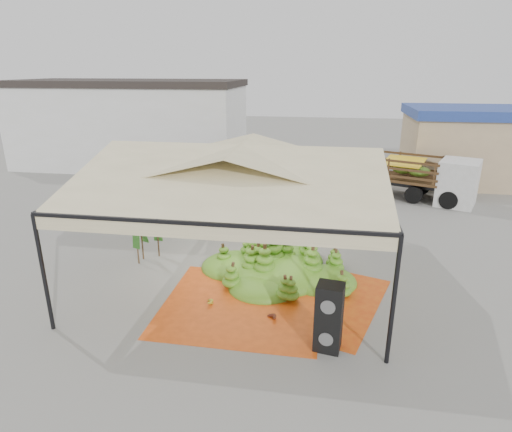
% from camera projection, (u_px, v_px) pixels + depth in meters
% --- Properties ---
extents(ground, '(90.00, 90.00, 0.00)m').
position_uv_depth(ground, '(242.00, 269.00, 13.72)').
color(ground, slate).
rests_on(ground, ground).
extents(canopy_tent, '(8.10, 8.10, 4.00)m').
position_uv_depth(canopy_tent, '(241.00, 168.00, 12.63)').
color(canopy_tent, black).
rests_on(canopy_tent, ground).
extents(building_white, '(14.30, 6.30, 5.40)m').
position_uv_depth(building_white, '(131.00, 124.00, 27.40)').
color(building_white, silver).
rests_on(building_white, ground).
extents(building_tan, '(6.30, 5.30, 4.10)m').
position_uv_depth(building_tan, '(464.00, 145.00, 23.63)').
color(building_tan, tan).
rests_on(building_tan, ground).
extents(tarp_left, '(4.25, 4.05, 0.01)m').
position_uv_depth(tarp_left, '(242.00, 304.00, 11.68)').
color(tarp_left, '#E65515').
rests_on(tarp_left, ground).
extents(tarp_right, '(4.82, 4.94, 0.01)m').
position_uv_depth(tarp_right, '(309.00, 296.00, 12.08)').
color(tarp_right, '#D96014').
rests_on(tarp_right, ground).
extents(banana_heap, '(5.57, 4.76, 1.10)m').
position_uv_depth(banana_heap, '(280.00, 259.00, 13.12)').
color(banana_heap, '#387B19').
rests_on(banana_heap, ground).
extents(hand_yellow_a, '(0.55, 0.49, 0.21)m').
position_uv_depth(hand_yellow_a, '(267.00, 288.00, 12.34)').
color(hand_yellow_a, '#B08223').
rests_on(hand_yellow_a, ground).
extents(hand_yellow_b, '(0.49, 0.44, 0.19)m').
position_uv_depth(hand_yellow_b, '(207.00, 301.00, 11.66)').
color(hand_yellow_b, gold).
rests_on(hand_yellow_b, ground).
extents(hand_red_a, '(0.48, 0.44, 0.18)m').
position_uv_depth(hand_red_a, '(335.00, 315.00, 11.01)').
color(hand_red_a, '#5B2D14').
rests_on(hand_red_a, ground).
extents(hand_red_b, '(0.53, 0.52, 0.19)m').
position_uv_depth(hand_red_b, '(270.00, 317.00, 10.93)').
color(hand_red_b, '#572114').
rests_on(hand_red_b, ground).
extents(hand_green, '(0.52, 0.50, 0.18)m').
position_uv_depth(hand_green, '(244.00, 293.00, 12.08)').
color(hand_green, '#4B7017').
rests_on(hand_green, ground).
extents(hanging_bunches, '(3.24, 0.24, 0.20)m').
position_uv_depth(hanging_bunches, '(259.00, 182.00, 13.75)').
color(hanging_bunches, '#4B7F1A').
rests_on(hanging_bunches, ground).
extents(speaker_stack, '(0.67, 0.61, 1.64)m').
position_uv_depth(speaker_stack, '(329.00, 317.00, 9.59)').
color(speaker_stack, black).
rests_on(speaker_stack, ground).
extents(banana_leaves, '(0.96, 1.36, 3.70)m').
position_uv_depth(banana_leaves, '(151.00, 258.00, 14.54)').
color(banana_leaves, '#2E721E').
rests_on(banana_leaves, ground).
extents(vendor, '(0.68, 0.54, 1.63)m').
position_uv_depth(vendor, '(270.00, 216.00, 16.09)').
color(vendor, gray).
rests_on(vendor, ground).
extents(truck_left, '(6.58, 3.54, 2.15)m').
position_uv_depth(truck_left, '(250.00, 174.00, 20.35)').
color(truck_left, '#4B2C19').
rests_on(truck_left, ground).
extents(truck_right, '(6.41, 4.24, 2.09)m').
position_uv_depth(truck_right, '(415.00, 172.00, 20.81)').
color(truck_right, '#51371B').
rests_on(truck_right, ground).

